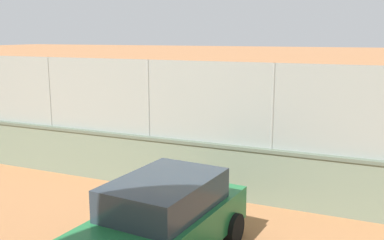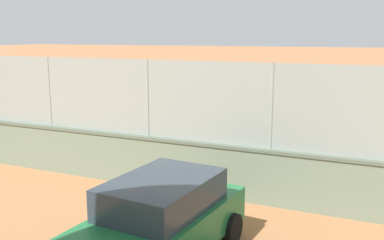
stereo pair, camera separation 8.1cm
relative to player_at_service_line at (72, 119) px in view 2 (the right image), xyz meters
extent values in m
plane|color=#A36B42|center=(-4.68, -10.14, -0.94)|extent=(260.00, 260.00, 0.00)
cube|color=slate|center=(-6.48, 3.05, -0.29)|extent=(23.65, 1.02, 1.31)
cube|color=#556151|center=(-6.48, 3.05, 0.41)|extent=(23.66, 1.08, 0.08)
cube|color=gray|center=(-6.48, 3.05, 1.46)|extent=(23.17, 0.71, 2.03)
cylinder|color=gray|center=(-8.13, 3.10, 1.46)|extent=(0.07, 0.07, 2.03)
cylinder|color=gray|center=(-4.82, 3.00, 1.46)|extent=(0.07, 0.07, 2.03)
cylinder|color=gray|center=(-1.51, 2.90, 1.46)|extent=(0.07, 0.07, 2.03)
cylinder|color=navy|center=(0.00, 0.11, -0.55)|extent=(0.18, 0.18, 0.78)
cylinder|color=navy|center=(0.04, -0.09, -0.55)|extent=(0.18, 0.18, 0.78)
cylinder|color=orange|center=(0.02, 0.01, 0.13)|extent=(0.40, 0.40, 0.58)
cylinder|color=brown|center=(-0.08, 0.29, 0.25)|extent=(0.56, 0.19, 0.17)
cylinder|color=brown|center=(-0.21, -0.34, 0.25)|extent=(0.56, 0.19, 0.17)
sphere|color=brown|center=(0.02, 0.01, 0.53)|extent=(0.22, 0.22, 0.22)
cylinder|color=black|center=(0.02, 0.01, 0.63)|extent=(0.27, 0.27, 0.05)
cylinder|color=black|center=(-0.39, -0.37, 0.25)|extent=(0.30, 0.09, 0.04)
ellipsoid|color=#333338|center=(-0.61, -0.42, 0.25)|extent=(0.30, 0.09, 0.24)
cylinder|color=#B2B2B2|center=(-2.48, -0.97, -0.54)|extent=(0.21, 0.21, 0.79)
cylinder|color=#B2B2B2|center=(-2.63, -1.10, -0.54)|extent=(0.21, 0.21, 0.79)
cylinder|color=#3372B2|center=(-2.55, -1.04, 0.14)|extent=(0.48, 0.48, 0.58)
cylinder|color=#D8AD84|center=(-2.36, -0.80, 0.26)|extent=(0.43, 0.48, 0.17)
cylinder|color=#D8AD84|center=(-2.98, -1.00, 0.26)|extent=(0.43, 0.48, 0.17)
sphere|color=#D8AD84|center=(-2.55, -1.04, 0.55)|extent=(0.22, 0.22, 0.22)
cylinder|color=white|center=(-2.55, -1.04, 0.64)|extent=(0.33, 0.33, 0.05)
cylinder|color=black|center=(-3.09, -0.87, 0.26)|extent=(0.22, 0.25, 0.04)
ellipsoid|color=#333338|center=(-3.24, -0.70, 0.26)|extent=(0.22, 0.25, 0.24)
cylinder|color=navy|center=(-8.90, -4.93, -0.58)|extent=(0.21, 0.21, 0.72)
cylinder|color=navy|center=(-9.01, -4.77, -0.58)|extent=(0.21, 0.21, 0.72)
cylinder|color=#429951|center=(-8.95, -4.85, 0.05)|extent=(0.47, 0.47, 0.53)
cylinder|color=#D8AD84|center=(-8.76, -5.05, 0.15)|extent=(0.47, 0.36, 0.16)
cylinder|color=#D8AD84|center=(-8.87, -4.45, 0.15)|extent=(0.47, 0.36, 0.16)
sphere|color=#D8AD84|center=(-8.95, -4.85, 0.41)|extent=(0.20, 0.20, 0.20)
cylinder|color=navy|center=(-8.95, -4.85, 0.50)|extent=(0.30, 0.30, 0.05)
cylinder|color=black|center=(-8.72, -4.35, 0.15)|extent=(0.27, 0.20, 0.04)
ellipsoid|color=#333338|center=(-8.54, -4.22, 0.15)|extent=(0.26, 0.20, 0.24)
sphere|color=yellow|center=(-0.50, 2.35, 0.13)|extent=(0.15, 0.15, 0.15)
cube|color=#1E6B38|center=(-6.92, 6.68, -0.29)|extent=(2.15, 4.17, 0.67)
cube|color=#28333D|center=(-6.94, 6.48, 0.32)|extent=(1.75, 2.40, 0.57)
cylinder|color=black|center=(-7.93, 5.42, -0.63)|extent=(0.27, 0.64, 0.62)
cylinder|color=black|center=(-6.22, 5.23, -0.63)|extent=(0.27, 0.64, 0.62)
camera|label=1|loc=(-10.19, 13.16, 3.11)|focal=41.04mm
camera|label=2|loc=(-10.26, 13.13, 3.11)|focal=41.04mm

